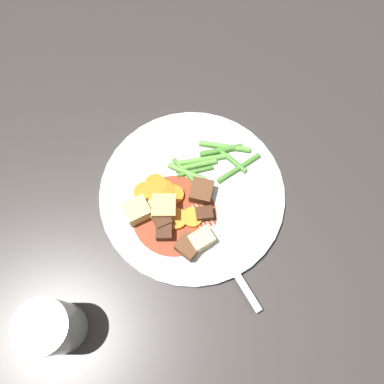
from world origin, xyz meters
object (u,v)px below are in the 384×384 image
(dinner_plate, at_px, (192,194))
(meat_chunk_4, at_px, (204,214))
(carrot_slice_1, at_px, (156,185))
(fork, at_px, (223,252))
(meat_chunk_2, at_px, (189,246))
(meat_chunk_1, at_px, (202,192))
(potato_chunk_3, at_px, (202,239))
(meat_chunk_3, at_px, (164,230))
(carrot_slice_5, at_px, (176,219))
(carrot_slice_0, at_px, (164,190))
(potato_chunk_2, at_px, (164,208))
(potato_chunk_1, at_px, (153,211))
(carrot_slice_2, at_px, (174,195))
(carrot_slice_3, at_px, (192,218))
(meat_chunk_0, at_px, (163,220))
(water_glass, at_px, (51,327))
(potato_chunk_0, at_px, (137,211))
(carrot_slice_4, at_px, (144,193))

(dinner_plate, distance_m, meat_chunk_4, 0.04)
(dinner_plate, bearing_deg, carrot_slice_1, -56.63)
(carrot_slice_1, xyz_separation_m, fork, (0.01, 0.14, -0.00))
(carrot_slice_1, relative_size, meat_chunk_2, 1.09)
(dinner_plate, xyz_separation_m, carrot_slice_1, (0.03, -0.05, 0.01))
(carrot_slice_1, xyz_separation_m, meat_chunk_1, (-0.04, 0.06, 0.01))
(potato_chunk_3, bearing_deg, meat_chunk_3, -62.43)
(carrot_slice_5, bearing_deg, carrot_slice_0, -114.41)
(potato_chunk_3, bearing_deg, potato_chunk_2, -87.94)
(potato_chunk_1, height_order, meat_chunk_2, meat_chunk_2)
(dinner_plate, height_order, carrot_slice_2, carrot_slice_2)
(carrot_slice_1, relative_size, carrot_slice_3, 1.10)
(carrot_slice_1, relative_size, meat_chunk_0, 1.26)
(carrot_slice_2, distance_m, meat_chunk_4, 0.05)
(potato_chunk_3, xyz_separation_m, meat_chunk_3, (0.03, -0.05, -0.00))
(meat_chunk_3, relative_size, water_glass, 0.31)
(potato_chunk_3, distance_m, meat_chunk_3, 0.05)
(dinner_plate, height_order, meat_chunk_2, meat_chunk_2)
(meat_chunk_0, relative_size, fork, 0.15)
(carrot_slice_0, bearing_deg, meat_chunk_4, 100.01)
(carrot_slice_1, distance_m, carrot_slice_3, 0.07)
(carrot_slice_0, xyz_separation_m, carrot_slice_5, (0.02, 0.04, -0.00))
(potato_chunk_1, distance_m, meat_chunk_2, 0.07)
(meat_chunk_2, relative_size, fork, 0.17)
(carrot_slice_3, height_order, fork, carrot_slice_3)
(carrot_slice_0, bearing_deg, potato_chunk_0, -4.37)
(potato_chunk_2, xyz_separation_m, meat_chunk_0, (0.01, 0.01, -0.00))
(carrot_slice_4, xyz_separation_m, meat_chunk_1, (-0.06, 0.06, 0.01))
(potato_chunk_0, distance_m, potato_chunk_1, 0.02)
(water_glass, bearing_deg, carrot_slice_0, -172.61)
(carrot_slice_2, relative_size, meat_chunk_0, 1.14)
(dinner_plate, height_order, meat_chunk_4, meat_chunk_4)
(carrot_slice_5, xyz_separation_m, potato_chunk_1, (0.01, -0.03, 0.00))
(potato_chunk_0, distance_m, meat_chunk_0, 0.04)
(meat_chunk_1, bearing_deg, dinner_plate, -65.37)
(potato_chunk_0, xyz_separation_m, potato_chunk_3, (-0.03, 0.10, -0.00))
(dinner_plate, xyz_separation_m, water_glass, (0.26, -0.00, 0.04))
(meat_chunk_1, bearing_deg, carrot_slice_4, -48.61)
(carrot_slice_1, height_order, meat_chunk_1, meat_chunk_1)
(potato_chunk_2, bearing_deg, meat_chunk_2, 74.73)
(dinner_plate, bearing_deg, meat_chunk_4, 67.49)
(carrot_slice_2, distance_m, meat_chunk_0, 0.04)
(dinner_plate, distance_m, carrot_slice_5, 0.05)
(carrot_slice_1, xyz_separation_m, potato_chunk_3, (0.02, 0.11, 0.01))
(carrot_slice_5, height_order, meat_chunk_4, meat_chunk_4)
(carrot_slice_0, xyz_separation_m, carrot_slice_2, (-0.00, 0.02, -0.00))
(carrot_slice_2, relative_size, water_glass, 0.32)
(carrot_slice_2, xyz_separation_m, potato_chunk_1, (0.04, -0.00, 0.00))
(potato_chunk_1, bearing_deg, meat_chunk_4, 128.59)
(potato_chunk_2, bearing_deg, meat_chunk_3, 42.96)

